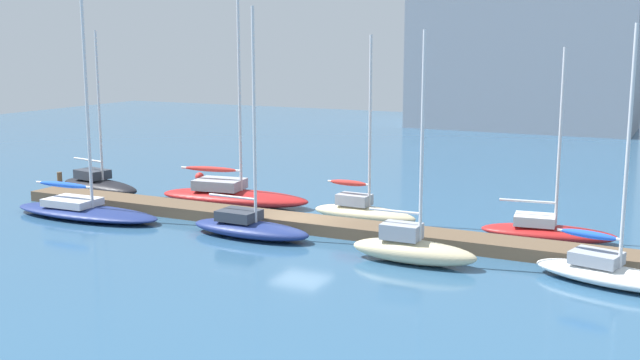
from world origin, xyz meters
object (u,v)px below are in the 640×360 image
object	(u,v)px
mooring_buoy_red	(200,177)
sailboat_5	(412,247)
sailboat_0	(99,184)
sailboat_3	(249,226)
sailboat_2	(232,194)
harbor_building_distant	(524,60)
sailboat_6	(546,230)
sailboat_7	(609,270)
sailboat_1	(84,208)
sailboat_4	(363,210)

from	to	relation	value
mooring_buoy_red	sailboat_5	bearing A→B (deg)	-31.94
sailboat_0	mooring_buoy_red	world-z (taller)	sailboat_0
sailboat_0	sailboat_3	world-z (taller)	sailboat_3
sailboat_2	mooring_buoy_red	distance (m)	7.71
sailboat_2	harbor_building_distant	bearing A→B (deg)	74.68
sailboat_3	mooring_buoy_red	world-z (taller)	sailboat_3
harbor_building_distant	sailboat_0	bearing A→B (deg)	-107.68
sailboat_6	sailboat_0	bearing A→B (deg)	173.84
sailboat_0	sailboat_5	world-z (taller)	sailboat_0
sailboat_7	mooring_buoy_red	bearing A→B (deg)	170.75
sailboat_3	sailboat_5	world-z (taller)	sailboat_3
sailboat_7	mooring_buoy_red	distance (m)	27.53
sailboat_2	sailboat_6	world-z (taller)	sailboat_2
sailboat_6	harbor_building_distant	distance (m)	47.07
sailboat_7	mooring_buoy_red	world-z (taller)	sailboat_7
sailboat_1	harbor_building_distant	xyz separation A→B (m)	(10.86, 51.12, 6.36)
sailboat_1	sailboat_2	xyz separation A→B (m)	(4.96, 5.84, 0.10)
sailboat_4	harbor_building_distant	world-z (taller)	harbor_building_distant
sailboat_3	sailboat_7	distance (m)	15.22
sailboat_6	sailboat_4	bearing A→B (deg)	175.43
sailboat_6	sailboat_7	xyz separation A→B (m)	(3.15, -5.43, 0.06)
sailboat_2	mooring_buoy_red	world-z (taller)	sailboat_2
sailboat_4	harbor_building_distant	xyz separation A→B (m)	(-1.93, 45.83, 6.24)
sailboat_4	harbor_building_distant	bearing A→B (deg)	94.89
sailboat_4	sailboat_5	xyz separation A→B (m)	(4.53, -5.60, 0.03)
sailboat_7	sailboat_5	bearing A→B (deg)	-161.81
sailboat_1	sailboat_3	bearing A→B (deg)	0.96
sailboat_1	sailboat_3	xyz separation A→B (m)	(9.36, 0.40, 0.02)
sailboat_3	sailboat_7	world-z (taller)	sailboat_3
sailboat_4	sailboat_7	distance (m)	12.82
sailboat_0	sailboat_7	world-z (taller)	sailboat_0
sailboat_1	mooring_buoy_red	size ratio (longest dim) A/B	23.13
sailboat_1	sailboat_2	size ratio (longest dim) A/B	1.09
sailboat_0	sailboat_5	xyz separation A→B (m)	(21.09, -5.52, 0.09)
sailboat_2	sailboat_7	bearing A→B (deg)	-23.74
sailboat_1	sailboat_3	world-z (taller)	sailboat_1
sailboat_6	sailboat_7	world-z (taller)	sailboat_7
sailboat_1	harbor_building_distant	distance (m)	52.65
sailboat_1	sailboat_5	distance (m)	17.32
sailboat_5	mooring_buoy_red	distance (m)	21.33
sailboat_2	harbor_building_distant	size ratio (longest dim) A/B	0.55
sailboat_2	harbor_building_distant	world-z (taller)	harbor_building_distant
sailboat_0	mooring_buoy_red	xyz separation A→B (m)	(2.99, 5.76, -0.27)
sailboat_5	mooring_buoy_red	xyz separation A→B (m)	(-18.10, 11.28, -0.36)
sailboat_4	mooring_buoy_red	xyz separation A→B (m)	(-13.58, 5.68, -0.33)
sailboat_6	mooring_buoy_red	distance (m)	22.83
sailboat_3	mooring_buoy_red	bearing A→B (deg)	135.29
sailboat_0	sailboat_1	distance (m)	6.44
sailboat_1	sailboat_6	world-z (taller)	sailboat_1
sailboat_5	sailboat_6	size ratio (longest dim) A/B	1.08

